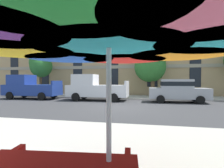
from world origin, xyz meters
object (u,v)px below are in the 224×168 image
at_px(patio_umbrella, 109,30).
at_px(sedan_silver, 178,90).
at_px(pickup_white, 95,88).
at_px(street_tree_left, 40,66).
at_px(street_tree_middle, 150,66).
at_px(pickup_blue, 30,88).

bearing_deg(patio_umbrella, sedan_silver, 78.86).
bearing_deg(pickup_white, street_tree_left, 156.01).
height_order(street_tree_middle, patio_umbrella, street_tree_middle).
xyz_separation_m(street_tree_left, patio_umbrella, (11.53, -15.98, -1.08)).
bearing_deg(street_tree_middle, street_tree_left, -176.84).
bearing_deg(sedan_silver, pickup_white, 180.00).
bearing_deg(street_tree_left, pickup_white, -23.99).
height_order(pickup_blue, sedan_silver, pickup_blue).
bearing_deg(patio_umbrella, pickup_blue, 129.29).
relative_size(sedan_silver, street_tree_left, 0.98).
bearing_deg(sedan_silver, patio_umbrella, -101.14).
distance_m(pickup_white, sedan_silver, 6.65).
height_order(street_tree_left, street_tree_middle, street_tree_middle).
xyz_separation_m(sedan_silver, street_tree_middle, (-2.08, 3.94, 2.21)).
xyz_separation_m(pickup_blue, pickup_white, (6.24, 0.00, 0.00)).
bearing_deg(street_tree_left, sedan_silver, -13.17).
relative_size(pickup_blue, street_tree_left, 1.13).
bearing_deg(street_tree_middle, pickup_white, -139.22).
bearing_deg(patio_umbrella, street_tree_left, 125.80).
distance_m(sedan_silver, street_tree_middle, 4.97).
relative_size(pickup_white, patio_umbrella, 1.34).
xyz_separation_m(sedan_silver, street_tree_left, (-14.03, 3.28, 2.38)).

